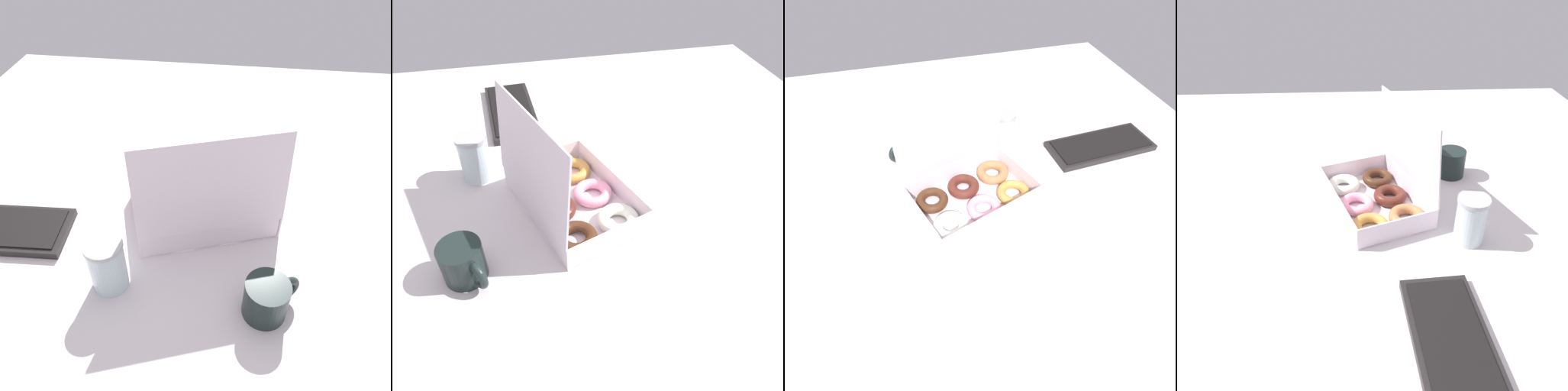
# 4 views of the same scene
# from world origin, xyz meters

# --- Properties ---
(ground_plane) EXTENTS (1.80, 1.80, 0.02)m
(ground_plane) POSITION_xyz_m (0.00, 0.00, -0.01)
(ground_plane) COLOR silver
(donut_box) EXTENTS (0.37, 0.31, 0.28)m
(donut_box) POSITION_xyz_m (0.03, -0.01, 0.04)
(donut_box) COLOR white
(donut_box) RESTS_ON ground_plane
(keyboard) EXTENTS (0.35, 0.16, 0.02)m
(keyboard) POSITION_xyz_m (0.50, 0.09, 0.01)
(keyboard) COLOR black
(keyboard) RESTS_ON ground_plane
(coffee_mug) EXTENTS (0.11, 0.09, 0.08)m
(coffee_mug) POSITION_xyz_m (-0.12, 0.22, 0.04)
(coffee_mug) COLOR black
(coffee_mug) RESTS_ON ground_plane
(glass_jar) EXTENTS (0.08, 0.08, 0.12)m
(glass_jar) POSITION_xyz_m (0.19, 0.19, 0.06)
(glass_jar) COLOR silver
(glass_jar) RESTS_ON ground_plane
(paper_napkin) EXTENTS (0.15, 0.14, 0.00)m
(paper_napkin) POSITION_xyz_m (0.17, -0.27, 0.00)
(paper_napkin) COLOR white
(paper_napkin) RESTS_ON ground_plane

